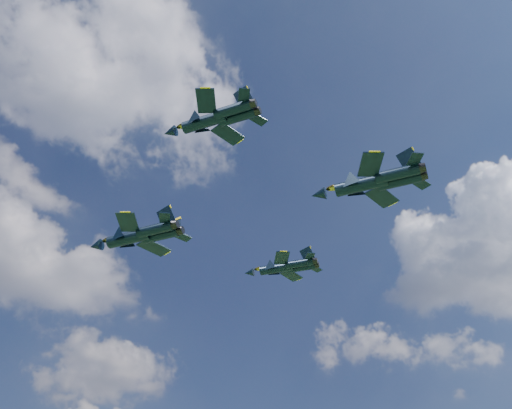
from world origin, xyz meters
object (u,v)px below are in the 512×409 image
at_px(jet_slot, 357,185).
at_px(jet_right, 274,268).
at_px(jet_left, 202,122).
at_px(jet_lead, 126,238).

bearing_deg(jet_slot, jet_right, 47.38).
bearing_deg(jet_right, jet_slot, -136.29).
bearing_deg(jet_right, jet_left, -179.65).
bearing_deg(jet_left, jet_lead, 53.62).
relative_size(jet_right, jet_slot, 0.84).
height_order(jet_lead, jet_left, jet_left).
distance_m(jet_lead, jet_left, 26.90).
distance_m(jet_lead, jet_slot, 37.75).
bearing_deg(jet_left, jet_right, 5.24).
bearing_deg(jet_lead, jet_slot, -87.88).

